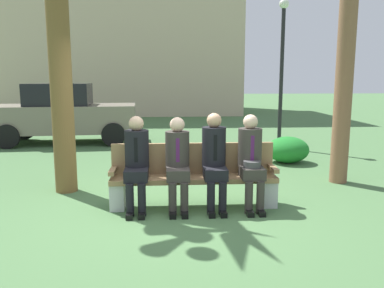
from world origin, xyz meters
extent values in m
plane|color=#466D40|center=(0.00, 0.00, 0.00)|extent=(80.00, 80.00, 0.00)
cube|color=#99754C|center=(0.30, 0.25, 0.42)|extent=(2.37, 0.44, 0.07)
cube|color=#99754C|center=(0.30, 0.44, 0.68)|extent=(2.37, 0.06, 0.45)
cube|color=#99754C|center=(-0.85, 0.25, 0.55)|extent=(0.08, 0.44, 0.06)
cube|color=#99754C|center=(1.44, 0.25, 0.55)|extent=(0.08, 0.44, 0.06)
cube|color=silver|center=(-0.79, 0.25, 0.19)|extent=(0.20, 0.37, 0.38)
cube|color=silver|center=(1.38, 0.25, 0.19)|extent=(0.20, 0.37, 0.38)
cube|color=black|center=(-0.51, 0.08, 0.53)|extent=(0.32, 0.38, 0.16)
cylinder|color=black|center=(-0.59, -0.11, 0.23)|extent=(0.11, 0.11, 0.45)
cylinder|color=black|center=(-0.43, -0.11, 0.23)|extent=(0.11, 0.11, 0.45)
cube|color=black|center=(-0.59, -0.17, 0.04)|extent=(0.09, 0.22, 0.07)
cube|color=black|center=(-0.43, -0.17, 0.04)|extent=(0.09, 0.22, 0.07)
cylinder|color=black|center=(-0.51, 0.27, 0.85)|extent=(0.34, 0.34, 0.54)
cube|color=black|center=(-0.51, 0.11, 0.87)|extent=(0.05, 0.01, 0.34)
sphere|color=tan|center=(-0.51, 0.27, 1.21)|extent=(0.21, 0.21, 0.21)
cube|color=#38332D|center=(0.06, 0.08, 0.53)|extent=(0.32, 0.38, 0.16)
cylinder|color=#38332D|center=(-0.02, -0.11, 0.23)|extent=(0.11, 0.11, 0.45)
cylinder|color=#38332D|center=(0.14, -0.11, 0.23)|extent=(0.11, 0.11, 0.45)
cube|color=black|center=(-0.02, -0.17, 0.04)|extent=(0.09, 0.22, 0.07)
cube|color=black|center=(0.14, -0.17, 0.04)|extent=(0.09, 0.22, 0.07)
cylinder|color=#38332D|center=(0.06, 0.27, 0.84)|extent=(0.34, 0.34, 0.52)
cube|color=#4C1951|center=(0.06, 0.11, 0.86)|extent=(0.05, 0.01, 0.33)
sphere|color=beige|center=(0.06, 0.27, 1.19)|extent=(0.21, 0.21, 0.21)
cube|color=black|center=(0.58, 0.08, 0.53)|extent=(0.32, 0.38, 0.16)
cylinder|color=black|center=(0.50, -0.11, 0.23)|extent=(0.11, 0.11, 0.45)
cylinder|color=black|center=(0.66, -0.11, 0.23)|extent=(0.11, 0.11, 0.45)
cube|color=black|center=(0.50, -0.17, 0.04)|extent=(0.09, 0.22, 0.07)
cube|color=black|center=(0.66, -0.17, 0.04)|extent=(0.09, 0.22, 0.07)
cylinder|color=black|center=(0.58, 0.27, 0.87)|extent=(0.34, 0.34, 0.57)
cube|color=black|center=(0.58, 0.11, 0.89)|extent=(0.05, 0.01, 0.37)
sphere|color=tan|center=(0.58, 0.27, 1.25)|extent=(0.21, 0.21, 0.21)
cube|color=#38332D|center=(1.10, 0.08, 0.53)|extent=(0.32, 0.38, 0.16)
cylinder|color=#38332D|center=(1.02, -0.11, 0.23)|extent=(0.11, 0.11, 0.45)
cylinder|color=#38332D|center=(1.18, -0.11, 0.23)|extent=(0.11, 0.11, 0.45)
cube|color=black|center=(1.02, -0.17, 0.04)|extent=(0.09, 0.22, 0.07)
cube|color=black|center=(1.18, -0.17, 0.04)|extent=(0.09, 0.22, 0.07)
cylinder|color=#38332D|center=(1.10, 0.27, 0.85)|extent=(0.34, 0.34, 0.55)
cube|color=#4C1951|center=(1.10, 0.11, 0.87)|extent=(0.05, 0.01, 0.35)
sphere|color=beige|center=(1.10, 0.27, 1.22)|extent=(0.21, 0.21, 0.21)
cylinder|color=#404040|center=(1.10, 0.06, 0.66)|extent=(0.24, 0.24, 0.09)
cylinder|color=brown|center=(2.97, 1.44, 2.45)|extent=(0.30, 0.30, 4.90)
cylinder|color=brown|center=(-1.74, 1.18, 2.26)|extent=(0.35, 0.35, 4.51)
ellipsoid|color=#1F7828|center=(2.56, 3.10, 0.29)|extent=(0.92, 0.84, 0.57)
cube|color=slate|center=(-2.93, 6.11, 0.70)|extent=(4.00, 1.82, 0.76)
cube|color=black|center=(-3.08, 6.10, 1.38)|extent=(1.79, 1.47, 0.60)
cylinder|color=black|center=(-1.62, 6.98, 0.32)|extent=(0.65, 0.18, 0.64)
cylinder|color=black|center=(-1.52, 5.42, 0.32)|extent=(0.65, 0.18, 0.64)
cylinder|color=black|center=(-4.34, 6.80, 0.32)|extent=(0.65, 0.18, 0.64)
cylinder|color=black|center=(-4.24, 5.24, 0.32)|extent=(0.65, 0.18, 0.64)
cylinder|color=black|center=(2.90, 4.93, 1.78)|extent=(0.10, 0.10, 3.55)
sphere|color=white|center=(2.90, 4.93, 3.67)|extent=(0.24, 0.24, 0.24)
cube|color=beige|center=(-2.88, 16.86, 4.37)|extent=(13.00, 6.77, 8.74)
camera|label=1|loc=(-0.09, -5.22, 1.85)|focal=36.91mm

